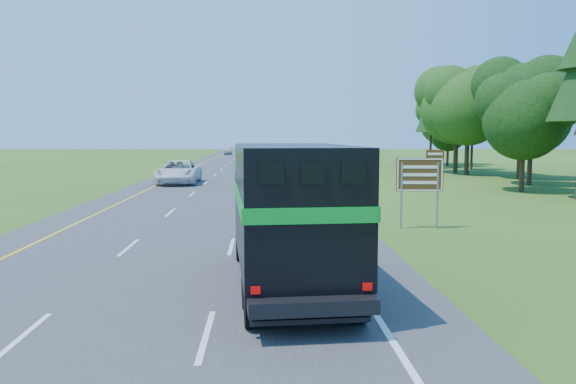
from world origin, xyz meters
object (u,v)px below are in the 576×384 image
exit_sign (421,178)px  white_suv (179,172)px  horse_truck (289,212)px  far_car (228,151)px

exit_sign → white_suv: bearing=127.0°
horse_truck → exit_sign: bearing=52.5°
white_suv → exit_sign: (13.69, -22.70, 1.21)m
exit_sign → horse_truck: bearing=-117.4°
horse_truck → far_car: bearing=90.3°
horse_truck → white_suv: (-7.61, 31.95, -1.05)m
white_suv → far_car: bearing=89.6°
white_suv → far_car: white_suv is taller
horse_truck → white_suv: horse_truck is taller
white_suv → far_car: (-0.24, 67.75, -0.27)m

